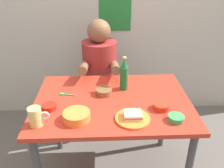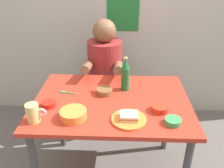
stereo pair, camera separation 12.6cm
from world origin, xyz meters
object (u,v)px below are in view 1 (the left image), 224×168
object	(u,v)px
sandwich	(133,115)
beer_bottle	(124,75)
soup_bowl_orange	(77,116)
dining_table	(112,111)
stool	(101,100)
person_seated	(100,63)
plate_orange	(133,118)
beer_mug	(36,117)

from	to	relation	value
sandwich	beer_bottle	world-z (taller)	beer_bottle
soup_bowl_orange	beer_bottle	bearing A→B (deg)	49.87
dining_table	stool	world-z (taller)	dining_table
person_seated	plate_orange	xyz separation A→B (m)	(0.21, -0.86, -0.02)
dining_table	beer_bottle	distance (m)	0.28
person_seated	soup_bowl_orange	bearing A→B (deg)	-99.35
dining_table	sandwich	xyz separation A→B (m)	(0.12, -0.24, 0.13)
person_seated	sandwich	xyz separation A→B (m)	(0.21, -0.86, 0.01)
dining_table	beer_bottle	xyz separation A→B (m)	(0.10, 0.16, 0.21)
stool	person_seated	world-z (taller)	person_seated
soup_bowl_orange	sandwich	bearing A→B (deg)	-1.79
beer_mug	beer_bottle	bearing A→B (deg)	37.38
dining_table	sandwich	world-z (taller)	sandwich
sandwich	plate_orange	bearing A→B (deg)	-63.43
plate_orange	soup_bowl_orange	world-z (taller)	soup_bowl_orange
beer_mug	stool	bearing A→B (deg)	67.41
beer_mug	sandwich	bearing A→B (deg)	3.07
person_seated	dining_table	bearing A→B (deg)	-81.60
sandwich	beer_bottle	distance (m)	0.41
plate_orange	soup_bowl_orange	distance (m)	0.35
sandwich	beer_mug	size ratio (longest dim) A/B	0.87
stool	beer_mug	world-z (taller)	beer_mug
stool	plate_orange	distance (m)	0.98
dining_table	beer_mug	distance (m)	0.56
stool	plate_orange	xyz separation A→B (m)	(0.21, -0.87, 0.40)
person_seated	plate_orange	bearing A→B (deg)	-76.38
person_seated	sandwich	world-z (taller)	person_seated
person_seated	beer_mug	bearing A→B (deg)	-112.84
dining_table	plate_orange	distance (m)	0.29
dining_table	beer_mug	bearing A→B (deg)	-149.74
sandwich	beer_mug	bearing A→B (deg)	-176.93
sandwich	dining_table	bearing A→B (deg)	115.89
dining_table	soup_bowl_orange	xyz separation A→B (m)	(-0.23, -0.23, 0.12)
stool	soup_bowl_orange	world-z (taller)	soup_bowl_orange
beer_bottle	stool	bearing A→B (deg)	111.57
stool	plate_orange	world-z (taller)	plate_orange
plate_orange	sandwich	world-z (taller)	sandwich
beer_mug	beer_bottle	size ratio (longest dim) A/B	0.48
beer_mug	soup_bowl_orange	bearing A→B (deg)	10.15
plate_orange	beer_mug	xyz separation A→B (m)	(-0.58, -0.03, 0.05)
beer_bottle	soup_bowl_orange	distance (m)	0.51
dining_table	sandwich	distance (m)	0.30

